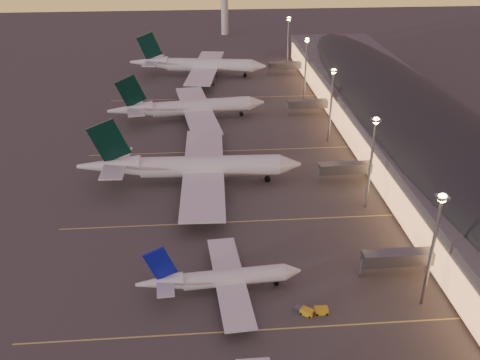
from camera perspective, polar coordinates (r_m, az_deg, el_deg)
name	(u,v)px	position (r m, az deg, el deg)	size (l,w,h in m)	color
ground	(248,313)	(111.19, 0.89, -14.00)	(700.00, 700.00, 0.00)	#3E3B39
airliner_narrow_north	(220,279)	(114.55, -2.12, -10.47)	(35.20, 31.52, 12.57)	silver
airliner_wide_near	(191,167)	(156.31, -5.27, 1.41)	(65.05, 59.16, 20.84)	silver
airliner_wide_mid	(188,108)	(204.87, -5.55, 7.68)	(59.61, 54.74, 19.08)	silver
airliner_wide_far	(198,65)	(260.52, -4.52, 12.12)	(64.97, 59.83, 20.82)	silver
terminal_building	(417,129)	(182.51, 18.41, 5.16)	(56.35, 255.00, 17.46)	#504F54
light_masts	(348,114)	(164.37, 11.40, 6.92)	(2.20, 217.20, 25.90)	gray
lane_markings	(234,212)	(143.54, -0.63, -3.42)	(90.00, 180.36, 0.00)	#D8C659
baggage_tug_c	(319,311)	(111.94, 8.39, -13.64)	(4.15, 1.89, 1.23)	gold
baggage_tug_d	(305,311)	(111.54, 6.93, -13.72)	(4.06, 3.61, 1.18)	gold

